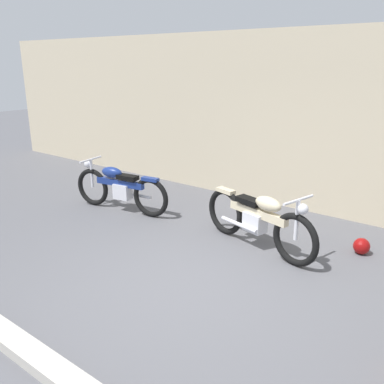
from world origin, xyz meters
The scene contains 6 objects.
ground_plane centered at (0.00, 0.00, 0.00)m, with size 40.00×40.00×0.00m, color #56565B.
building_wall centered at (0.00, 3.70, 1.63)m, with size 18.00×0.30×3.27m, color beige.
curb_strip centered at (0.00, -1.91, 0.06)m, with size 18.00×0.24×0.12m, color #B7B2A8.
helmet centered at (1.43, 2.31, 0.12)m, with size 0.24×0.24×0.24m, color maroon.
motorcycle_cream centered at (0.13, 1.55, 0.47)m, with size 2.12×0.78×0.97m.
motorcycle_blue centered at (-2.74, 1.45, 0.45)m, with size 2.07×0.64×0.93m.
Camera 1 is at (2.78, -3.55, 2.69)m, focal length 38.45 mm.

